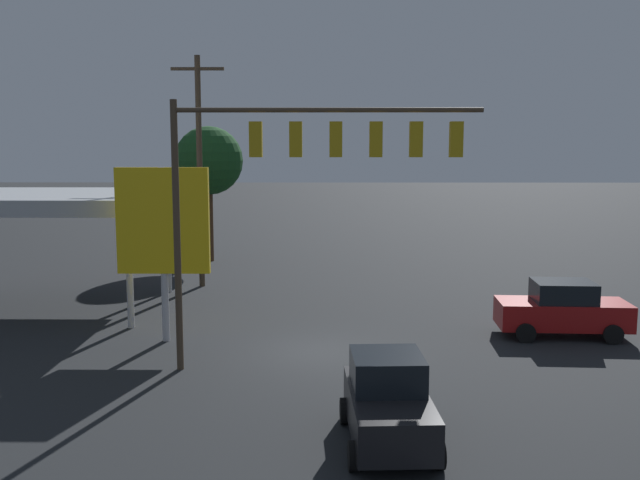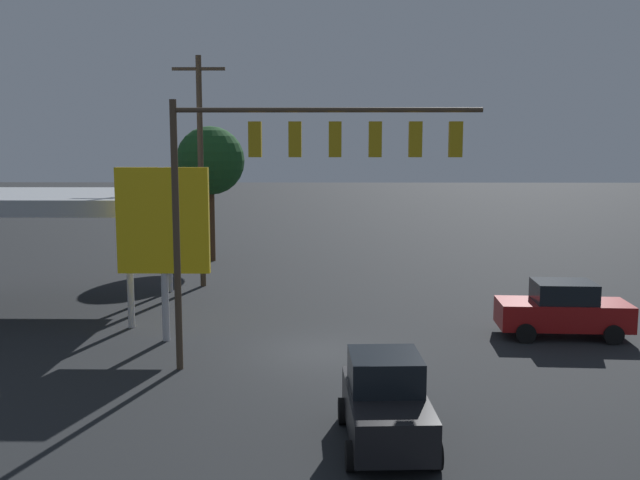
{
  "view_description": "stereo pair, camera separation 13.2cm",
  "coord_description": "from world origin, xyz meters",
  "px_view_note": "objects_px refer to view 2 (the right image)",
  "views": [
    {
      "loc": [
        -0.21,
        22.16,
        6.62
      ],
      "look_at": [
        0.0,
        -2.0,
        3.34
      ],
      "focal_mm": 40.0,
      "sensor_mm": 36.0,
      "label": 1
    },
    {
      "loc": [
        -0.34,
        22.15,
        6.62
      ],
      "look_at": [
        0.0,
        -2.0,
        3.34
      ],
      "focal_mm": 40.0,
      "sensor_mm": 36.0,
      "label": 2
    }
  ],
  "objects_px": {
    "traffic_signal_assembly": "(307,160)",
    "hatchback_crossing": "(386,402)",
    "sedan_waiting": "(563,309)",
    "street_tree": "(210,161)",
    "utility_pole": "(201,167)",
    "price_sign": "(163,224)"
  },
  "relations": [
    {
      "from": "utility_pole",
      "to": "hatchback_crossing",
      "type": "height_order",
      "value": "utility_pole"
    },
    {
      "from": "utility_pole",
      "to": "price_sign",
      "type": "height_order",
      "value": "utility_pole"
    },
    {
      "from": "utility_pole",
      "to": "sedan_waiting",
      "type": "xyz_separation_m",
      "value": [
        -13.98,
        8.63,
        -4.62
      ]
    },
    {
      "from": "price_sign",
      "to": "hatchback_crossing",
      "type": "bearing_deg",
      "value": 129.45
    },
    {
      "from": "sedan_waiting",
      "to": "hatchback_crossing",
      "type": "xyz_separation_m",
      "value": [
        6.79,
        8.96,
        -0.0
      ]
    },
    {
      "from": "price_sign",
      "to": "hatchback_crossing",
      "type": "distance_m",
      "value": 11.1
    },
    {
      "from": "hatchback_crossing",
      "to": "street_tree",
      "type": "height_order",
      "value": "street_tree"
    },
    {
      "from": "sedan_waiting",
      "to": "hatchback_crossing",
      "type": "relative_size",
      "value": 1.16
    },
    {
      "from": "price_sign",
      "to": "sedan_waiting",
      "type": "relative_size",
      "value": 1.3
    },
    {
      "from": "utility_pole",
      "to": "hatchback_crossing",
      "type": "distance_m",
      "value": 19.56
    },
    {
      "from": "traffic_signal_assembly",
      "to": "price_sign",
      "type": "bearing_deg",
      "value": -31.81
    },
    {
      "from": "traffic_signal_assembly",
      "to": "hatchback_crossing",
      "type": "xyz_separation_m",
      "value": [
        -1.9,
        5.22,
        -5.21
      ]
    },
    {
      "from": "sedan_waiting",
      "to": "utility_pole",
      "type": "bearing_deg",
      "value": -28.61
    },
    {
      "from": "hatchback_crossing",
      "to": "price_sign",
      "type": "bearing_deg",
      "value": -143.29
    },
    {
      "from": "price_sign",
      "to": "hatchback_crossing",
      "type": "relative_size",
      "value": 1.51
    },
    {
      "from": "sedan_waiting",
      "to": "street_tree",
      "type": "distance_m",
      "value": 22.13
    },
    {
      "from": "traffic_signal_assembly",
      "to": "utility_pole",
      "type": "height_order",
      "value": "utility_pole"
    },
    {
      "from": "traffic_signal_assembly",
      "to": "utility_pole",
      "type": "relative_size",
      "value": 0.84
    },
    {
      "from": "utility_pole",
      "to": "hatchback_crossing",
      "type": "relative_size",
      "value": 2.72
    },
    {
      "from": "hatchback_crossing",
      "to": "sedan_waiting",
      "type": "bearing_deg",
      "value": 140.1
    },
    {
      "from": "utility_pole",
      "to": "street_tree",
      "type": "distance_m",
      "value": 7.24
    },
    {
      "from": "utility_pole",
      "to": "price_sign",
      "type": "bearing_deg",
      "value": 92.44
    }
  ]
}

